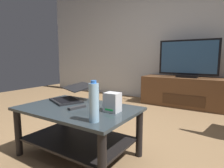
% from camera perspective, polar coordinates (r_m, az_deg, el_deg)
% --- Properties ---
extents(ground_plane, '(7.68, 7.68, 0.00)m').
position_cam_1_polar(ground_plane, '(1.98, -3.54, -18.23)').
color(ground_plane, olive).
extents(back_wall, '(6.40, 0.12, 2.80)m').
position_cam_1_polar(back_wall, '(4.04, 17.81, 15.07)').
color(back_wall, silver).
rests_on(back_wall, ground).
extents(coffee_table, '(1.02, 0.66, 0.44)m').
position_cam_1_polar(coffee_table, '(1.73, -10.21, -11.47)').
color(coffee_table, '#2D383D').
rests_on(coffee_table, ground).
extents(media_cabinet, '(1.55, 0.53, 0.52)m').
position_cam_1_polar(media_cabinet, '(3.66, 21.53, -2.21)').
color(media_cabinet, brown).
rests_on(media_cabinet, ground).
extents(television, '(1.00, 0.20, 0.66)m').
position_cam_1_polar(television, '(3.59, 21.94, 6.91)').
color(television, black).
rests_on(television, media_cabinet).
extents(laptop, '(0.45, 0.47, 0.16)m').
position_cam_1_polar(laptop, '(1.94, -12.23, -3.21)').
color(laptop, black).
rests_on(laptop, coffee_table).
extents(router_box, '(0.12, 0.10, 0.16)m').
position_cam_1_polar(router_box, '(1.51, 0.13, -5.54)').
color(router_box, silver).
rests_on(router_box, coffee_table).
extents(water_bottle_near, '(0.07, 0.07, 0.28)m').
position_cam_1_polar(water_bottle_near, '(1.27, -5.49, -5.53)').
color(water_bottle_near, '#99C6E5').
rests_on(water_bottle_near, coffee_table).
extents(cell_phone, '(0.14, 0.15, 0.01)m').
position_cam_1_polar(cell_phone, '(1.71, -1.50, -6.42)').
color(cell_phone, black).
rests_on(cell_phone, coffee_table).
extents(tv_remote, '(0.08, 0.17, 0.02)m').
position_cam_1_polar(tv_remote, '(1.65, -10.53, -6.96)').
color(tv_remote, '#2D2D30').
rests_on(tv_remote, coffee_table).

